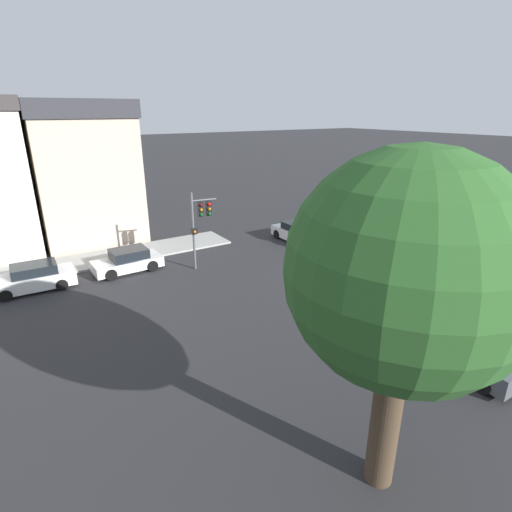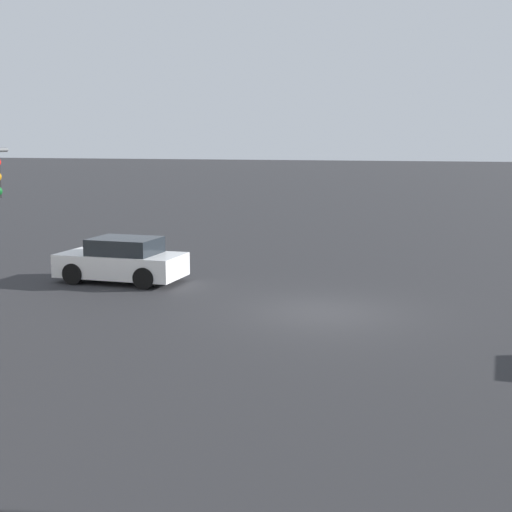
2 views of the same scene
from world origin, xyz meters
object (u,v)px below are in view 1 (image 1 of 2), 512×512
at_px(street_tree, 406,273).
at_px(parked_car_0, 128,261).
at_px(crossing_car_1, 465,349).
at_px(parked_car_1, 33,278).
at_px(traffic_signal, 201,217).
at_px(crossing_car_2, 296,232).

bearing_deg(street_tree, parked_car_0, 4.48).
height_order(crossing_car_1, parked_car_1, crossing_car_1).
relative_size(parked_car_0, parked_car_1, 0.94).
bearing_deg(parked_car_1, traffic_signal, 169.04).
bearing_deg(parked_car_1, crossing_car_2, 178.72).
bearing_deg(traffic_signal, parked_car_0, -108.04).
height_order(street_tree, parked_car_0, street_tree).
relative_size(crossing_car_2, parked_car_1, 0.92).
height_order(traffic_signal, parked_car_1, traffic_signal).
relative_size(street_tree, crossing_car_1, 2.08).
distance_m(crossing_car_1, parked_car_0, 18.86).
distance_m(crossing_car_2, parked_car_0, 12.64).
height_order(street_tree, traffic_signal, street_tree).
distance_m(street_tree, parked_car_1, 20.61).
relative_size(crossing_car_1, crossing_car_2, 1.06).
xyz_separation_m(crossing_car_1, crossing_car_2, (16.13, -4.35, -0.05)).
bearing_deg(crossing_car_2, parked_car_0, 86.36).
distance_m(traffic_signal, crossing_car_1, 15.70).
distance_m(traffic_signal, parked_car_0, 5.33).
distance_m(traffic_signal, crossing_car_2, 8.95).
height_order(crossing_car_1, parked_car_0, crossing_car_1).
height_order(traffic_signal, parked_car_0, traffic_signal).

